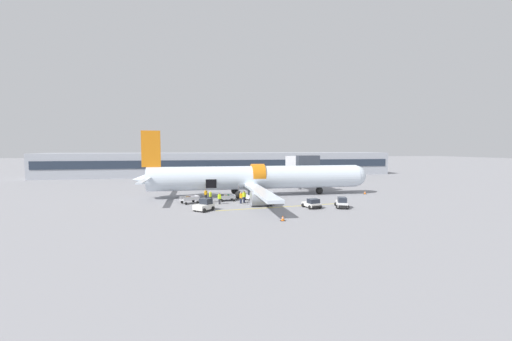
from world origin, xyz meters
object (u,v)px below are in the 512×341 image
Objects in this scene: baggage_tug_mid at (252,196)px; baggage_tug_rear at (204,206)px; ground_crew_loader_a at (219,198)px; ground_crew_driver at (241,197)px; baggage_tug_spare at (342,203)px; ground_crew_helper at (244,196)px; baggage_tug_lead at (312,204)px; ground_crew_supervisor at (206,194)px; baggage_cart_loading at (227,198)px; airplane at (255,178)px; suitcase_on_tarmac_upright at (211,201)px; baggage_cart_queued at (190,200)px; ground_crew_loader_b at (210,196)px.

baggage_tug_mid reaches higher than baggage_tug_rear.
ground_crew_loader_a is 0.99× the size of ground_crew_driver.
baggage_tug_spare is 1.94× the size of ground_crew_helper.
baggage_tug_lead is 0.97× the size of baggage_tug_mid.
ground_crew_driver is 1.03× the size of ground_crew_supervisor.
baggage_cart_loading is (3.70, 7.31, -0.20)m from baggage_tug_rear.
ground_crew_driver is at bearing 149.76° from baggage_tug_lead.
baggage_tug_rear is 7.05m from ground_crew_driver.
airplane is at bearing 115.04° from baggage_tug_lead.
airplane is 22.82× the size of ground_crew_helper.
ground_crew_driver is at bearing -10.97° from suitcase_on_tarmac_upright.
baggage_cart_queued reaches higher than suitcase_on_tarmac_upright.
baggage_tug_lead is 14.72m from suitcase_on_tarmac_upright.
suitcase_on_tarmac_upright is at bearing 169.03° from ground_crew_driver.
baggage_tug_rear reaches higher than baggage_cart_loading.
baggage_cart_queued reaches higher than baggage_cart_loading.
ground_crew_helper is (6.02, 5.25, 0.26)m from baggage_tug_rear.
baggage_tug_rear is at bearing 176.85° from baggage_tug_lead.
baggage_tug_mid is 3.92m from baggage_cart_loading.
baggage_tug_spare is (9.75, -12.77, -2.43)m from airplane.
ground_crew_helper is (-1.58, -1.71, 0.26)m from baggage_tug_mid.
ground_crew_loader_a is at bearing 62.87° from baggage_tug_rear.
baggage_cart_loading is 2.03× the size of ground_crew_loader_b.
baggage_tug_lead is at bearing -30.24° from ground_crew_driver.
baggage_cart_queued is 2.10× the size of ground_crew_supervisor.
baggage_cart_loading is 3.24m from suitcase_on_tarmac_upright.
suitcase_on_tarmac_upright is at bearing 77.98° from baggage_tug_rear.
airplane is 14.60m from baggage_tug_rear.
ground_crew_helper is at bearing 144.55° from baggage_tug_lead.
ground_crew_loader_a reaches higher than suitcase_on_tarmac_upright.
ground_crew_driver is 6.72m from ground_crew_supervisor.
ground_crew_loader_a is (-6.55, -6.94, -2.20)m from airplane.
ground_crew_helper reaches higher than baggage_cart_loading.
ground_crew_supervisor is 3.77m from suitcase_on_tarmac_upright.
ground_crew_supervisor is at bearing 112.05° from ground_crew_loader_a.
suitcase_on_tarmac_upright is (1.14, 5.33, -0.31)m from baggage_tug_rear.
ground_crew_helper is (-8.50, 6.05, 0.36)m from baggage_tug_lead.
ground_crew_loader_b is at bearing 80.80° from baggage_tug_rear.
baggage_tug_lead is 17.79m from baggage_cart_queued.
ground_crew_supervisor is at bearing 52.37° from baggage_cart_queued.
ground_crew_loader_b is at bearing 93.21° from suitcase_on_tarmac_upright.
airplane is at bearing 38.40° from baggage_cart_loading.
airplane is at bearing 74.45° from baggage_tug_mid.
airplane reaches higher than ground_crew_loader_a.
airplane is 48.35× the size of suitcase_on_tarmac_upright.
suitcase_on_tarmac_upright is (-2.57, -1.98, -0.11)m from baggage_cart_loading.
baggage_tug_lead is at bearing -34.82° from ground_crew_supervisor.
ground_crew_loader_a is at bearing -37.99° from suitcase_on_tarmac_upright.
baggage_tug_mid is 9.64m from baggage_cart_queued.
ground_crew_helper is (3.75, 0.81, 0.04)m from ground_crew_loader_a.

